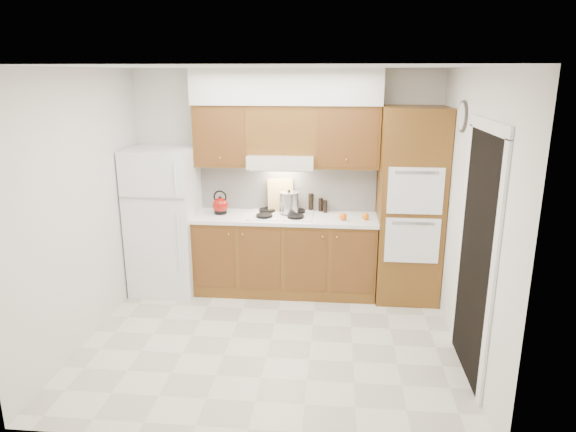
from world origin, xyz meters
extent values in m
plane|color=beige|center=(0.00, 0.00, 0.00)|extent=(3.60, 3.60, 0.00)
plane|color=white|center=(0.00, 0.00, 2.60)|extent=(3.60, 3.60, 0.00)
cube|color=silver|center=(0.00, 1.50, 1.30)|extent=(3.60, 0.02, 2.60)
cube|color=silver|center=(-1.80, 0.00, 1.30)|extent=(0.02, 3.00, 2.60)
cube|color=silver|center=(1.80, 0.00, 1.30)|extent=(0.02, 3.00, 2.60)
cube|color=white|center=(-1.41, 1.14, 0.86)|extent=(0.75, 0.72, 1.72)
cube|color=brown|center=(0.02, 1.20, 0.45)|extent=(2.11, 0.60, 0.90)
cube|color=white|center=(0.03, 1.19, 0.92)|extent=(2.13, 0.62, 0.04)
cube|color=white|center=(0.02, 1.49, 1.22)|extent=(2.11, 0.03, 0.56)
cube|color=brown|center=(1.44, 1.18, 1.10)|extent=(0.70, 0.65, 2.20)
cube|color=brown|center=(-0.71, 1.33, 1.85)|extent=(0.63, 0.33, 0.70)
cube|color=brown|center=(0.72, 1.33, 1.85)|extent=(0.73, 0.33, 0.70)
cube|color=silver|center=(-0.02, 1.27, 1.57)|extent=(0.75, 0.45, 0.15)
cube|color=brown|center=(-0.02, 1.33, 1.92)|extent=(0.75, 0.33, 0.55)
cube|color=silver|center=(0.03, 1.32, 2.40)|extent=(2.13, 0.36, 0.40)
cube|color=white|center=(-0.02, 1.21, 0.95)|extent=(0.74, 0.50, 0.01)
cube|color=black|center=(1.79, -0.35, 1.05)|extent=(0.02, 0.90, 2.10)
cylinder|color=#3F3833|center=(1.79, 0.55, 2.15)|extent=(0.02, 0.30, 0.30)
sphere|color=maroon|center=(-0.75, 1.22, 1.04)|extent=(0.23, 0.23, 0.18)
cube|color=tan|center=(-0.05, 1.39, 1.14)|extent=(0.32, 0.16, 0.40)
cylinder|color=#B3B3B8|center=(0.06, 1.25, 1.09)|extent=(0.28, 0.28, 0.23)
cylinder|color=black|center=(0.31, 1.45, 1.05)|extent=(0.08, 0.08, 0.21)
cylinder|color=black|center=(0.43, 1.44, 1.02)|extent=(0.05, 0.05, 0.16)
cylinder|color=black|center=(0.48, 1.40, 1.01)|extent=(0.06, 0.06, 0.15)
sphere|color=orange|center=(0.95, 1.12, 0.98)|extent=(0.09, 0.09, 0.08)
sphere|color=orange|center=(0.69, 1.08, 0.98)|extent=(0.09, 0.09, 0.08)
camera|label=1|loc=(0.60, -4.53, 2.55)|focal=32.00mm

